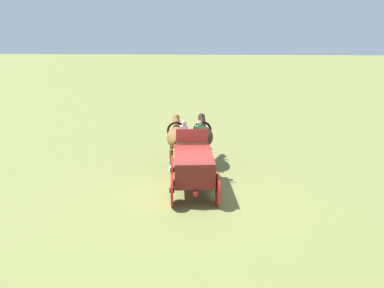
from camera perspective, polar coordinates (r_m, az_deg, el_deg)
ground_plane at (r=16.06m, az=0.20°, el=-7.04°), size 220.00×220.00×0.00m
show_wagon at (r=15.82m, az=0.18°, el=-2.93°), size 5.84×2.16×2.61m
draft_horse_near at (r=19.21m, az=-2.24°, el=0.92°), size 3.13×1.17×2.19m
draft_horse_off at (r=19.25m, az=1.63°, el=1.04°), size 2.98×1.13×2.23m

